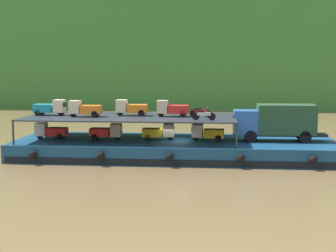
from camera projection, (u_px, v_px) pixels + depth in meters
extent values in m
plane|color=brown|center=(175.00, 157.00, 44.86)|extent=(400.00, 400.00, 0.00)
cube|color=#387533|center=(200.00, 17.00, 100.28)|extent=(120.77, 25.54, 33.82)
cube|color=navy|center=(175.00, 149.00, 44.77)|extent=(27.23, 8.79, 1.50)
cube|color=black|center=(170.00, 163.00, 40.46)|extent=(26.69, 0.06, 0.50)
sphere|color=black|center=(33.00, 155.00, 41.26)|extent=(0.67, 0.67, 0.67)
sphere|color=black|center=(100.00, 156.00, 40.74)|extent=(0.67, 0.67, 0.67)
sphere|color=black|center=(170.00, 157.00, 40.22)|extent=(0.67, 0.67, 0.67)
sphere|color=black|center=(241.00, 158.00, 39.70)|extent=(0.67, 0.67, 0.67)
sphere|color=black|center=(313.00, 159.00, 39.18)|extent=(0.67, 0.67, 0.67)
cube|color=#285BA3|center=(245.00, 122.00, 44.11)|extent=(2.06, 2.24, 2.00)
cube|color=#192833|center=(233.00, 118.00, 44.14)|extent=(0.11, 1.84, 0.60)
cube|color=#234228|center=(286.00, 119.00, 43.84)|extent=(4.86, 2.43, 2.50)
cube|color=black|center=(286.00, 135.00, 44.00)|extent=(6.83, 1.56, 0.20)
cylinder|color=black|center=(249.00, 133.00, 45.21)|extent=(1.01, 0.31, 1.00)
cylinder|color=black|center=(251.00, 136.00, 43.21)|extent=(1.01, 0.31, 1.00)
cylinder|color=black|center=(301.00, 134.00, 44.91)|extent=(1.01, 0.31, 1.00)
cylinder|color=black|center=(305.00, 137.00, 42.91)|extent=(1.01, 0.31, 1.00)
cylinder|color=#232833|center=(234.00, 124.00, 47.93)|extent=(0.16, 0.16, 2.00)
cylinder|color=#232833|center=(236.00, 135.00, 40.20)|extent=(0.16, 0.16, 2.00)
cylinder|color=#232833|center=(45.00, 122.00, 49.64)|extent=(0.16, 0.16, 2.00)
cylinder|color=#232833|center=(13.00, 133.00, 41.91)|extent=(0.16, 0.16, 2.00)
cube|color=#232833|center=(131.00, 117.00, 44.81)|extent=(18.03, 7.99, 0.10)
cube|color=red|center=(57.00, 132.00, 45.27)|extent=(1.71, 1.21, 0.70)
cube|color=beige|center=(41.00, 129.00, 45.37)|extent=(0.91, 1.01, 1.10)
cube|color=#19232D|center=(36.00, 128.00, 45.40)|extent=(0.05, 0.85, 0.38)
cylinder|color=black|center=(40.00, 135.00, 45.45)|extent=(0.56, 0.14, 0.56)
cylinder|color=black|center=(63.00, 135.00, 45.80)|extent=(0.56, 0.14, 0.56)
cylinder|color=black|center=(60.00, 137.00, 44.75)|extent=(0.56, 0.14, 0.56)
cube|color=red|center=(100.00, 132.00, 44.93)|extent=(1.71, 1.21, 0.70)
cube|color=#C6B793|center=(116.00, 130.00, 44.76)|extent=(0.91, 1.01, 1.10)
cube|color=#19232D|center=(121.00, 129.00, 44.70)|extent=(0.05, 0.85, 0.38)
cylinder|color=black|center=(118.00, 136.00, 44.81)|extent=(0.56, 0.14, 0.56)
cylinder|color=black|center=(94.00, 137.00, 44.49)|extent=(0.56, 0.14, 0.56)
cylinder|color=black|center=(97.00, 135.00, 45.53)|extent=(0.56, 0.14, 0.56)
cube|color=gold|center=(152.00, 132.00, 44.76)|extent=(1.76, 1.29, 0.70)
cube|color=#C6B793|center=(169.00, 130.00, 44.67)|extent=(0.95, 1.05, 1.10)
cube|color=#19232D|center=(174.00, 129.00, 44.64)|extent=(0.08, 0.85, 0.38)
cylinder|color=black|center=(170.00, 137.00, 44.73)|extent=(0.57, 0.17, 0.56)
cylinder|color=black|center=(147.00, 137.00, 44.29)|extent=(0.57, 0.17, 0.56)
cylinder|color=black|center=(148.00, 136.00, 45.34)|extent=(0.57, 0.17, 0.56)
cube|color=gold|center=(214.00, 133.00, 44.19)|extent=(1.75, 1.28, 0.70)
cube|color=beige|center=(197.00, 131.00, 44.36)|extent=(0.95, 1.04, 1.10)
cube|color=#19232D|center=(192.00, 129.00, 44.41)|extent=(0.08, 0.85, 0.38)
cylinder|color=black|center=(196.00, 137.00, 44.45)|extent=(0.57, 0.17, 0.56)
cylinder|color=black|center=(219.00, 137.00, 44.69)|extent=(0.57, 0.17, 0.56)
cylinder|color=black|center=(218.00, 138.00, 43.65)|extent=(0.57, 0.17, 0.56)
cube|color=teal|center=(44.00, 108.00, 45.71)|extent=(1.75, 1.27, 0.70)
cube|color=beige|center=(59.00, 106.00, 45.50)|extent=(0.94, 1.04, 1.10)
cube|color=#19232D|center=(64.00, 105.00, 45.42)|extent=(0.07, 0.85, 0.38)
cylinder|color=black|center=(61.00, 112.00, 45.54)|extent=(0.57, 0.16, 0.56)
cylinder|color=black|center=(38.00, 113.00, 45.29)|extent=(0.57, 0.16, 0.56)
cylinder|color=black|center=(42.00, 111.00, 46.33)|extent=(0.57, 0.16, 0.56)
cube|color=orange|center=(91.00, 109.00, 44.35)|extent=(1.72, 1.23, 0.70)
cube|color=beige|center=(75.00, 107.00, 44.43)|extent=(0.92, 1.02, 1.10)
cube|color=#19232D|center=(69.00, 106.00, 44.46)|extent=(0.06, 0.85, 0.38)
cylinder|color=black|center=(73.00, 113.00, 44.51)|extent=(0.56, 0.15, 0.56)
cylinder|color=black|center=(97.00, 113.00, 44.89)|extent=(0.56, 0.15, 0.56)
cylinder|color=black|center=(94.00, 114.00, 43.84)|extent=(0.56, 0.15, 0.56)
cube|color=orange|center=(137.00, 108.00, 45.32)|extent=(1.70, 1.20, 0.70)
cube|color=beige|center=(122.00, 106.00, 45.43)|extent=(0.90, 1.00, 1.10)
cube|color=#19232D|center=(116.00, 105.00, 45.46)|extent=(0.04, 0.85, 0.38)
cylinder|color=black|center=(120.00, 112.00, 45.51)|extent=(0.56, 0.14, 0.56)
cylinder|color=black|center=(143.00, 112.00, 45.84)|extent=(0.56, 0.14, 0.56)
cylinder|color=black|center=(141.00, 113.00, 44.80)|extent=(0.56, 0.14, 0.56)
cube|color=red|center=(179.00, 109.00, 44.51)|extent=(1.70, 1.21, 0.70)
cube|color=#C6B793|center=(163.00, 107.00, 44.62)|extent=(0.90, 1.00, 1.10)
cube|color=#19232D|center=(157.00, 106.00, 44.66)|extent=(0.04, 0.85, 0.38)
cylinder|color=black|center=(161.00, 113.00, 44.71)|extent=(0.56, 0.14, 0.56)
cylinder|color=black|center=(184.00, 113.00, 45.04)|extent=(0.56, 0.14, 0.56)
cylinder|color=black|center=(183.00, 114.00, 43.99)|extent=(0.56, 0.14, 0.56)
cylinder|color=black|center=(212.00, 117.00, 41.70)|extent=(0.60, 0.12, 0.60)
cylinder|color=black|center=(196.00, 116.00, 41.88)|extent=(0.60, 0.12, 0.60)
cube|color=#B7B7BC|center=(204.00, 114.00, 41.76)|extent=(1.11, 0.24, 0.28)
cube|color=black|center=(201.00, 111.00, 41.78)|extent=(0.61, 0.22, 0.12)
cylinder|color=#B2B2B7|center=(211.00, 110.00, 41.65)|extent=(0.06, 0.55, 0.04)
cylinder|color=black|center=(208.00, 114.00, 44.10)|extent=(0.60, 0.13, 0.60)
cylinder|color=black|center=(193.00, 113.00, 44.28)|extent=(0.60, 0.13, 0.60)
cube|color=#B21919|center=(201.00, 111.00, 44.16)|extent=(1.11, 0.25, 0.28)
cube|color=black|center=(198.00, 109.00, 44.18)|extent=(0.61, 0.23, 0.12)
cylinder|color=#B2B2B7|center=(207.00, 107.00, 44.05)|extent=(0.06, 0.55, 0.04)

